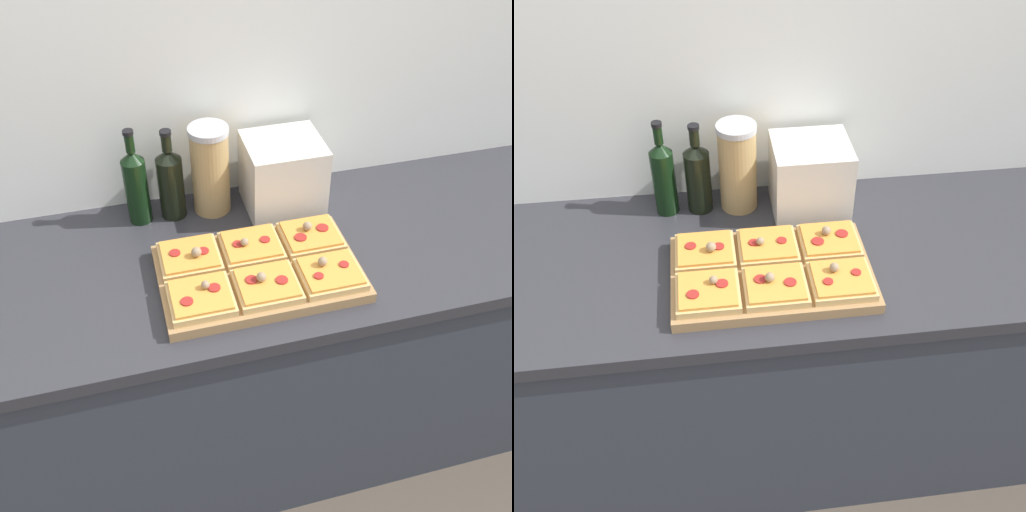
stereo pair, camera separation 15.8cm
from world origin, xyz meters
TOP-DOWN VIEW (x-y plane):
  - wall_back at (0.00, 0.67)m, footprint 6.00×0.06m
  - kitchen_counter at (0.00, 0.32)m, footprint 2.63×0.67m
  - cutting_board at (0.06, 0.22)m, footprint 0.53×0.33m
  - pizza_slice_back_left at (-0.11, 0.30)m, footprint 0.16×0.15m
  - pizza_slice_back_center at (0.06, 0.30)m, footprint 0.16×0.15m
  - pizza_slice_back_right at (0.23, 0.30)m, footprint 0.16×0.15m
  - pizza_slice_front_left at (-0.11, 0.14)m, footprint 0.16×0.15m
  - pizza_slice_front_center at (0.06, 0.14)m, footprint 0.16×0.15m
  - pizza_slice_front_right at (0.23, 0.14)m, footprint 0.16×0.15m
  - olive_oil_bottle at (-0.22, 0.56)m, footprint 0.07×0.07m
  - wine_bottle at (-0.12, 0.56)m, footprint 0.08×0.08m
  - grain_jar_tall at (0.00, 0.56)m, footprint 0.12×0.12m
  - toaster_oven at (0.21, 0.52)m, footprint 0.25×0.20m

SIDE VIEW (x-z plane):
  - kitchen_counter at x=0.00m, z-range 0.00..0.90m
  - cutting_board at x=0.06m, z-range 0.90..0.93m
  - pizza_slice_back_center at x=0.06m, z-range 0.92..0.97m
  - pizza_slice_front_left at x=-0.11m, z-range 0.92..0.97m
  - pizza_slice_front_right at x=0.23m, z-range 0.92..0.97m
  - pizza_slice_front_center at x=0.06m, z-range 0.92..0.97m
  - pizza_slice_back_right at x=0.23m, z-range 0.92..0.97m
  - pizza_slice_back_left at x=-0.11m, z-range 0.92..0.97m
  - toaster_oven at x=0.21m, z-range 0.90..1.12m
  - wine_bottle at x=-0.12m, z-range 0.87..1.16m
  - olive_oil_bottle at x=-0.22m, z-range 0.87..1.17m
  - grain_jar_tall at x=0.00m, z-range 0.90..1.18m
  - wall_back at x=0.00m, z-range 0.00..2.50m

